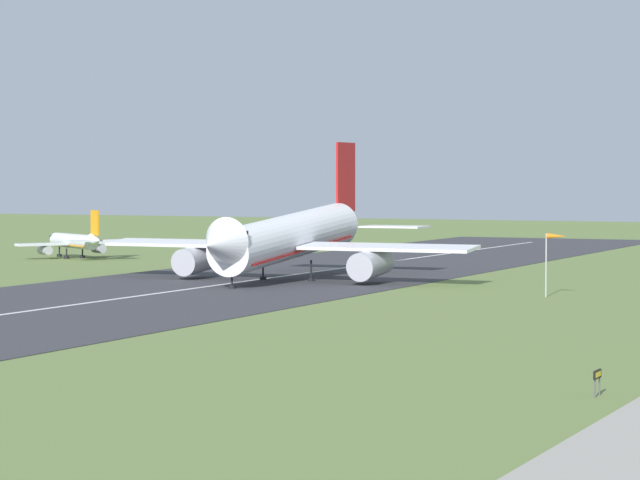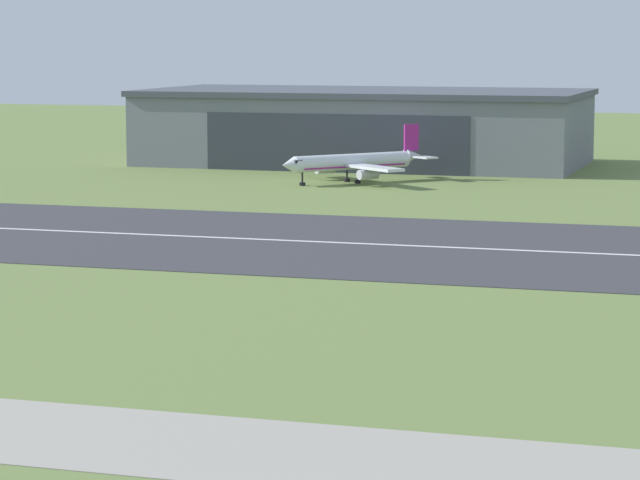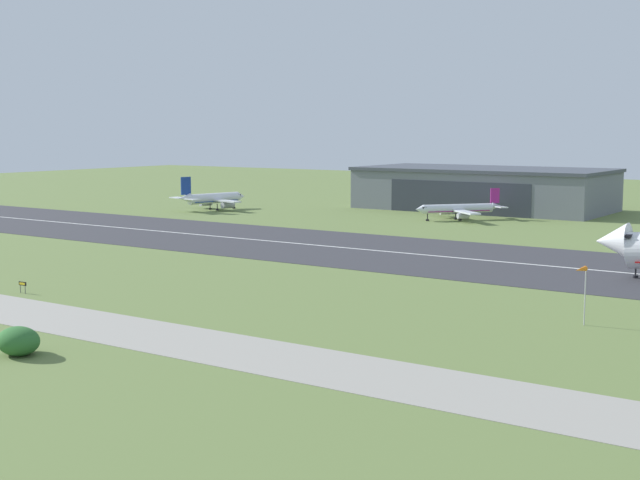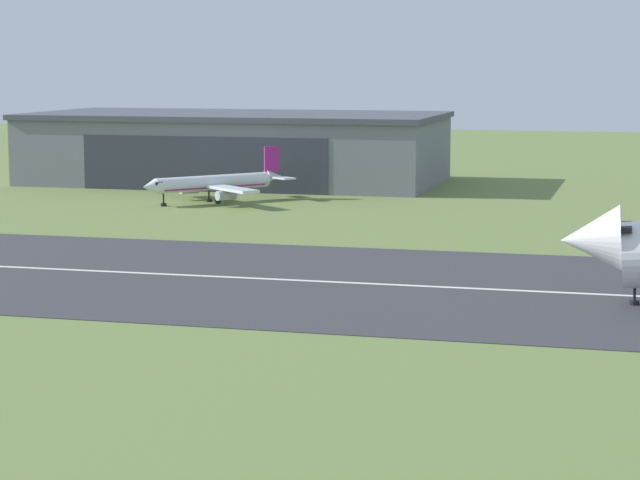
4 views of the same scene
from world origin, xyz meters
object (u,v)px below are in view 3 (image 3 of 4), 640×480
airplane_parked_west (459,209)px  windsock_pole (581,273)px  airplane_parked_centre (213,199)px  shrub_clump (19,342)px  runway_sign (23,285)px

airplane_parked_west → windsock_pole: 120.84m
airplane_parked_centre → shrub_clump: size_ratio=4.75×
shrub_clump → windsock_pole: 62.17m
airplane_parked_west → runway_sign: bearing=-93.0°
airplane_parked_centre → shrub_clump: (90.38, -133.17, -1.91)m
windsock_pole → shrub_clump: bearing=-133.7°
windsock_pole → runway_sign: size_ratio=4.33×
airplane_parked_west → runway_sign: airplane_parked_west is taller
runway_sign → shrub_clump: bearing=-37.9°
shrub_clump → runway_sign: shrub_clump is taller
shrub_clump → runway_sign: (-28.05, 21.82, -0.09)m
airplane_parked_west → windsock_pole: (64.30, -102.26, 3.44)m
airplane_parked_centre → airplane_parked_west: bearing=11.4°
windsock_pole → airplane_parked_west: bearing=122.2°
airplane_parked_centre → shrub_clump: bearing=-55.8°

